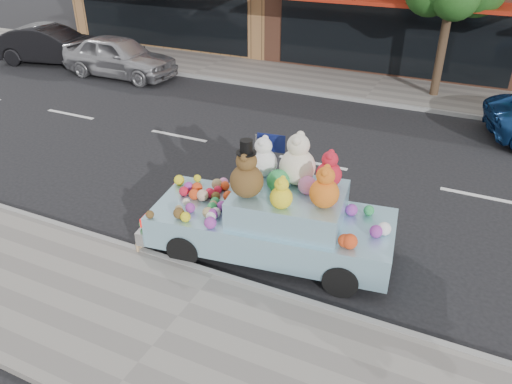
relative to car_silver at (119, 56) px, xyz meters
The scene contains 8 objects.
ground 10.01m from the car_silver, 23.41° to the right, with size 120.00×120.00×0.00m, color black.
near_sidewalk 13.92m from the car_silver, 48.82° to the right, with size 60.00×3.00×0.12m, color gray.
far_sidewalk 9.53m from the car_silver, 15.48° to the left, with size 60.00×3.00×0.12m, color gray.
near_kerb 12.83m from the car_silver, 44.40° to the right, with size 60.00×0.12×0.13m, color gray.
far_kerb 9.24m from the car_silver, ahead, with size 60.00×0.12×0.13m, color gray.
car_silver is the anchor object (origin of this frame).
car_dark 3.74m from the car_silver, behind, with size 1.60×4.59×1.51m, color black.
art_car 12.53m from the car_silver, 38.83° to the right, with size 4.68×2.34×2.37m.
Camera 1 is at (3.54, -10.84, 5.57)m, focal length 35.00 mm.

